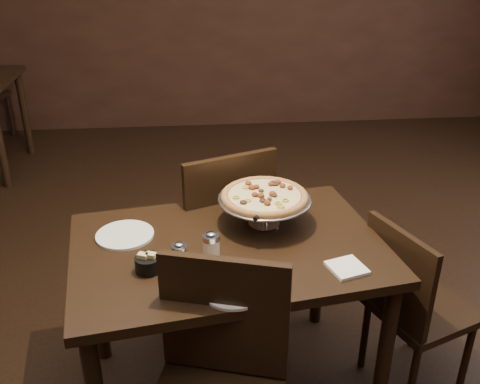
{
  "coord_description": "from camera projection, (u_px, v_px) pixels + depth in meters",
  "views": [
    {
      "loc": [
        -0.13,
        -1.88,
        1.85
      ],
      "look_at": [
        0.04,
        -0.06,
        0.95
      ],
      "focal_mm": 40.0,
      "sensor_mm": 36.0,
      "label": 1
    }
  ],
  "objects": [
    {
      "name": "packet_caddy",
      "position": [
        148.0,
        263.0,
        1.91
      ],
      "size": [
        0.09,
        0.09,
        0.07
      ],
      "rotation": [
        0.0,
        0.0,
        -0.38
      ],
      "color": "black",
      "rests_on": "dining_table"
    },
    {
      "name": "pepper_flake_shaker",
      "position": [
        180.0,
        255.0,
        1.92
      ],
      "size": [
        0.06,
        0.06,
        0.1
      ],
      "color": "maroon",
      "rests_on": "dining_table"
    },
    {
      "name": "chair_side",
      "position": [
        412.0,
        302.0,
        2.24
      ],
      "size": [
        0.49,
        0.49,
        0.82
      ],
      "rotation": [
        0.0,
        0.0,
        1.94
      ],
      "color": "black",
      "rests_on": "ground"
    },
    {
      "name": "dining_table",
      "position": [
        229.0,
        266.0,
        2.12
      ],
      "size": [
        1.31,
        0.98,
        0.75
      ],
      "rotation": [
        0.0,
        0.0,
        0.16
      ],
      "color": "black",
      "rests_on": "ground"
    },
    {
      "name": "napkin_stack",
      "position": [
        347.0,
        268.0,
        1.92
      ],
      "size": [
        0.15,
        0.15,
        0.01
      ],
      "primitive_type": "cube",
      "rotation": [
        0.0,
        0.0,
        0.3
      ],
      "color": "white",
      "rests_on": "dining_table"
    },
    {
      "name": "pizza_stand",
      "position": [
        264.0,
        197.0,
        2.17
      ],
      "size": [
        0.38,
        0.38,
        0.16
      ],
      "color": "#AEAEB4",
      "rests_on": "dining_table"
    },
    {
      "name": "plate_left",
      "position": [
        125.0,
        235.0,
        2.13
      ],
      "size": [
        0.23,
        0.23,
        0.01
      ],
      "primitive_type": "cylinder",
      "color": "white",
      "rests_on": "dining_table"
    },
    {
      "name": "chair_far",
      "position": [
        220.0,
        230.0,
        2.62
      ],
      "size": [
        0.58,
        0.58,
        0.96
      ],
      "rotation": [
        0.0,
        0.0,
        3.51
      ],
      "color": "black",
      "rests_on": "ground"
    },
    {
      "name": "serving_spatula",
      "position": [
        260.0,
        213.0,
        2.05
      ],
      "size": [
        0.15,
        0.15,
        0.02
      ],
      "rotation": [
        0.0,
        0.0,
        -0.43
      ],
      "color": "#AEAEB4",
      "rests_on": "pizza_stand"
    },
    {
      "name": "plate_near",
      "position": [
        234.0,
        290.0,
        1.81
      ],
      "size": [
        0.22,
        0.22,
        0.01
      ],
      "primitive_type": "cylinder",
      "color": "white",
      "rests_on": "dining_table"
    },
    {
      "name": "parmesan_shaker",
      "position": [
        211.0,
        246.0,
        1.97
      ],
      "size": [
        0.06,
        0.06,
        0.11
      ],
      "color": "beige",
      "rests_on": "dining_table"
    },
    {
      "name": "room",
      "position": [
        245.0,
        69.0,
        1.91
      ],
      "size": [
        6.04,
        7.04,
        2.84
      ],
      "color": "black",
      "rests_on": "ground"
    }
  ]
}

